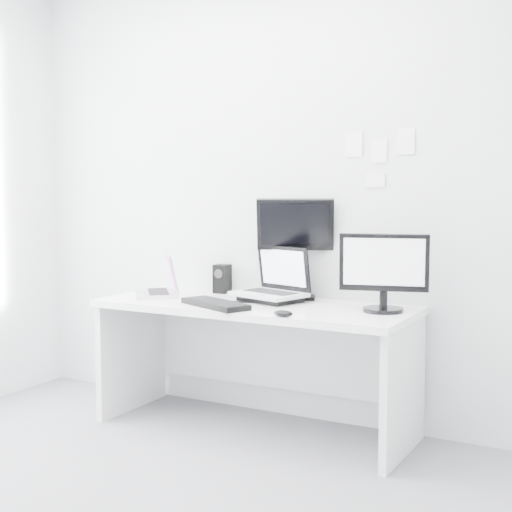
% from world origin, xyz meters
% --- Properties ---
extents(back_wall, '(3.60, 0.00, 3.60)m').
position_xyz_m(back_wall, '(0.00, 1.60, 1.35)').
color(back_wall, silver).
rests_on(back_wall, ground).
extents(desk, '(1.80, 0.70, 0.73)m').
position_xyz_m(desk, '(0.00, 1.25, 0.36)').
color(desk, white).
rests_on(desk, ground).
extents(macbook, '(0.43, 0.44, 0.26)m').
position_xyz_m(macbook, '(-0.67, 1.23, 0.86)').
color(macbook, silver).
rests_on(macbook, desk).
extents(speaker, '(0.09, 0.09, 0.18)m').
position_xyz_m(speaker, '(-0.37, 1.51, 0.82)').
color(speaker, black).
rests_on(speaker, desk).
extents(dell_laptop, '(0.46, 0.40, 0.32)m').
position_xyz_m(dell_laptop, '(0.04, 1.34, 0.89)').
color(dell_laptop, silver).
rests_on(dell_laptop, desk).
extents(rear_monitor, '(0.47, 0.32, 0.60)m').
position_xyz_m(rear_monitor, '(0.13, 1.51, 1.03)').
color(rear_monitor, black).
rests_on(rear_monitor, desk).
extents(samsung_monitor, '(0.50, 0.33, 0.43)m').
position_xyz_m(samsung_monitor, '(0.73, 1.32, 0.94)').
color(samsung_monitor, black).
rests_on(samsung_monitor, desk).
extents(keyboard, '(0.48, 0.33, 0.03)m').
position_xyz_m(keyboard, '(-0.13, 1.04, 0.75)').
color(keyboard, black).
rests_on(keyboard, desk).
extents(mouse, '(0.11, 0.07, 0.03)m').
position_xyz_m(mouse, '(0.33, 0.94, 0.75)').
color(mouse, black).
rests_on(mouse, desk).
extents(wall_note_0, '(0.10, 0.00, 0.14)m').
position_xyz_m(wall_note_0, '(0.45, 1.59, 1.62)').
color(wall_note_0, white).
rests_on(wall_note_0, back_wall).
extents(wall_note_1, '(0.09, 0.00, 0.13)m').
position_xyz_m(wall_note_1, '(0.60, 1.59, 1.58)').
color(wall_note_1, white).
rests_on(wall_note_1, back_wall).
extents(wall_note_2, '(0.10, 0.00, 0.14)m').
position_xyz_m(wall_note_2, '(0.75, 1.59, 1.63)').
color(wall_note_2, white).
rests_on(wall_note_2, back_wall).
extents(wall_note_3, '(0.11, 0.00, 0.08)m').
position_xyz_m(wall_note_3, '(0.58, 1.59, 1.42)').
color(wall_note_3, white).
rests_on(wall_note_3, back_wall).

